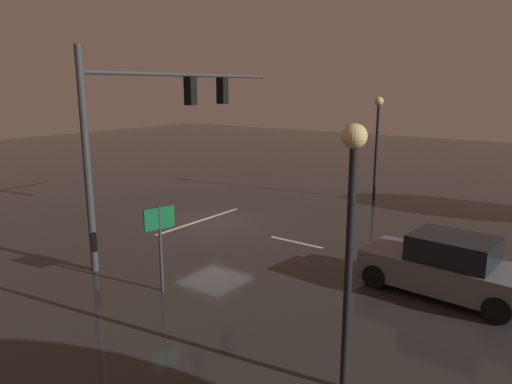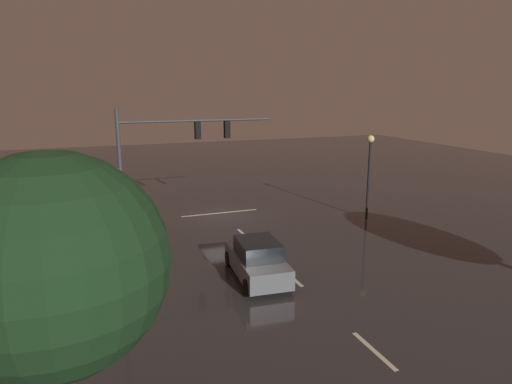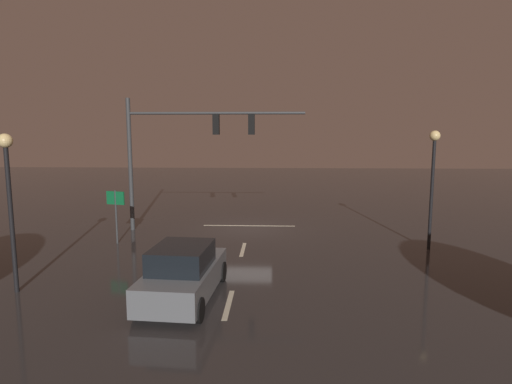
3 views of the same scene
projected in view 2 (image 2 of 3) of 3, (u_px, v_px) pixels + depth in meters
name	position (u px, v px, depth m)	size (l,w,h in m)	color
ground_plane	(223.00, 216.00, 28.46)	(80.00, 80.00, 0.00)	#2D2B2B
traffic_signal_assembly	(171.00, 144.00, 25.98)	(9.01, 0.47, 6.77)	#383A3D
lane_dash_far	(244.00, 235.00, 24.81)	(2.20, 0.16, 0.01)	beige
lane_dash_mid	(291.00, 276.00, 19.34)	(2.20, 0.16, 0.01)	beige
lane_dash_near	(374.00, 350.00, 13.87)	(2.20, 0.16, 0.01)	beige
stop_bar	(220.00, 213.00, 29.19)	(5.00, 0.16, 0.01)	beige
car_approaching	(257.00, 260.00, 19.04)	(2.18, 4.47, 1.70)	slate
street_lamp_left_kerb	(369.00, 161.00, 27.13)	(0.44, 0.44, 5.12)	black
street_lamp_right_kerb	(117.00, 207.00, 16.89)	(0.44, 0.44, 5.00)	black
route_sign	(131.00, 210.00, 23.14)	(0.89, 0.28, 2.46)	#383A3D
tree_right_near	(55.00, 265.00, 8.11)	(4.12, 4.12, 6.81)	#382314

